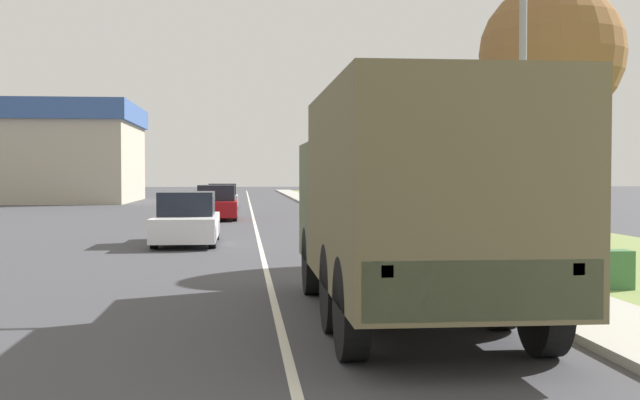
% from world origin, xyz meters
% --- Properties ---
extents(ground_plane, '(180.00, 180.00, 0.00)m').
position_xyz_m(ground_plane, '(0.00, 40.00, 0.00)').
color(ground_plane, '#424247').
extents(lane_centre_stripe, '(0.12, 120.00, 0.00)m').
position_xyz_m(lane_centre_stripe, '(0.00, 40.00, 0.00)').
color(lane_centre_stripe, silver).
rests_on(lane_centre_stripe, ground).
extents(sidewalk_right, '(1.80, 120.00, 0.12)m').
position_xyz_m(sidewalk_right, '(4.50, 40.00, 0.06)').
color(sidewalk_right, '#ADAAA3').
rests_on(sidewalk_right, ground).
extents(grass_strip_right, '(7.00, 120.00, 0.02)m').
position_xyz_m(grass_strip_right, '(8.90, 40.00, 0.01)').
color(grass_strip_right, olive).
rests_on(grass_strip_right, ground).
extents(military_truck, '(2.54, 7.48, 3.20)m').
position_xyz_m(military_truck, '(1.82, 11.04, 1.77)').
color(military_truck, '#545B3D').
rests_on(military_truck, ground).
extents(car_nearest_ahead, '(1.82, 4.57, 1.56)m').
position_xyz_m(car_nearest_ahead, '(-2.17, 24.12, 0.70)').
color(car_nearest_ahead, silver).
rests_on(car_nearest_ahead, ground).
extents(car_second_ahead, '(1.88, 3.97, 1.59)m').
position_xyz_m(car_second_ahead, '(-1.69, 36.78, 0.71)').
color(car_second_ahead, maroon).
rests_on(car_second_ahead, ground).
extents(car_third_ahead, '(1.81, 4.45, 1.52)m').
position_xyz_m(car_third_ahead, '(-1.69, 47.98, 0.68)').
color(car_third_ahead, '#B7BABF').
rests_on(car_third_ahead, ground).
extents(lamp_post, '(1.69, 0.24, 6.46)m').
position_xyz_m(lamp_post, '(4.53, 14.65, 4.01)').
color(lamp_post, gray).
rests_on(lamp_post, sidewalk_right).
extents(tree_mid_right, '(3.52, 3.52, 6.77)m').
position_xyz_m(tree_mid_right, '(7.04, 19.02, 4.99)').
color(tree_mid_right, '#4C3D2D').
rests_on(tree_mid_right, grass_strip_right).
extents(utility_box, '(0.55, 0.45, 0.70)m').
position_xyz_m(utility_box, '(6.20, 13.81, 0.37)').
color(utility_box, '#3D7042').
rests_on(utility_box, grass_strip_right).
extents(building_distant, '(14.33, 13.76, 7.27)m').
position_xyz_m(building_distant, '(-15.58, 61.89, 3.68)').
color(building_distant, '#B2A893').
rests_on(building_distant, ground).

